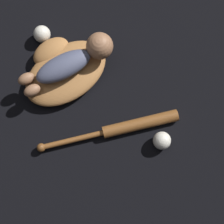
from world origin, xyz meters
TOP-DOWN VIEW (x-y plane):
  - ground_plane at (0.00, 0.00)m, footprint 6.00×6.00m
  - baseball_glove at (0.01, 0.01)m, footprint 0.42×0.35m
  - baby_figure at (0.04, -0.03)m, footprint 0.37×0.27m
  - baseball_bat at (-0.06, -0.33)m, footprint 0.42×0.42m
  - baseball at (-0.04, -0.48)m, footprint 0.07×0.07m
  - baseball_spare at (0.09, 0.17)m, footprint 0.07×0.07m

SIDE VIEW (x-z plane):
  - ground_plane at x=0.00m, z-range 0.00..0.00m
  - baseball_bat at x=-0.06m, z-range 0.00..0.05m
  - baseball at x=-0.04m, z-range 0.00..0.07m
  - baseball_spare at x=0.09m, z-range 0.00..0.07m
  - baseball_glove at x=0.01m, z-range 0.00..0.07m
  - baby_figure at x=0.04m, z-range 0.06..0.17m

